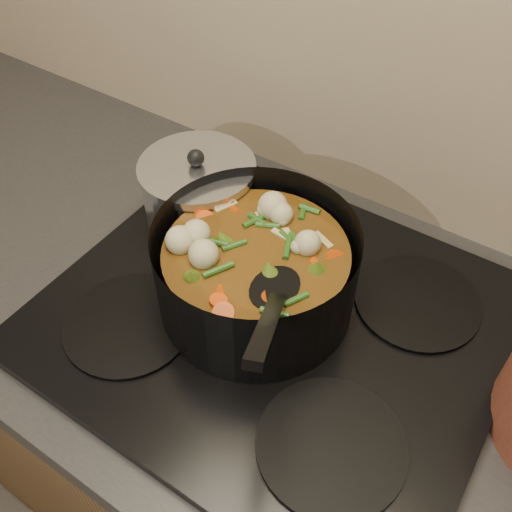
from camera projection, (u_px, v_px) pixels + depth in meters
The scene contains 4 objects.
counter at pixel (269, 457), 1.15m from camera, with size 2.64×0.64×0.91m.
stovetop at pixel (275, 317), 0.81m from camera, with size 0.62×0.54×0.03m.
stockpot at pixel (256, 272), 0.78m from camera, with size 0.32×0.37×0.20m.
saucepan at pixel (199, 195), 0.89m from camera, with size 0.18×0.18×0.15m.
Camera 1 is at (0.25, 1.50, 1.57)m, focal length 40.00 mm.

